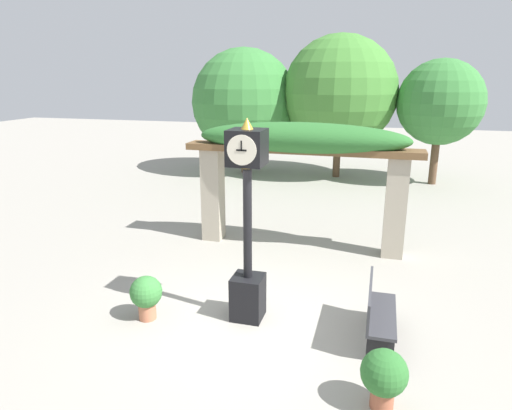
% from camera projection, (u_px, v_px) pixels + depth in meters
% --- Properties ---
extents(ground_plane, '(60.00, 60.00, 0.00)m').
position_uv_depth(ground_plane, '(258.00, 324.00, 7.39)').
color(ground_plane, gray).
extents(pedestal_clock, '(0.54, 0.59, 3.29)m').
position_uv_depth(pedestal_clock, '(248.00, 227.00, 7.18)').
color(pedestal_clock, black).
rests_on(pedestal_clock, ground).
extents(pergola, '(5.27, 1.05, 2.90)m').
position_uv_depth(pergola, '(301.00, 151.00, 10.12)').
color(pergola, '#A89E89').
rests_on(pergola, ground).
extents(potted_plant_near_left, '(0.57, 0.57, 0.77)m').
position_uv_depth(potted_plant_near_left, '(384.00, 375.00, 5.43)').
color(potted_plant_near_left, '#9E563D').
rests_on(potted_plant_near_left, ground).
extents(potted_plant_near_right, '(0.53, 0.53, 0.75)m').
position_uv_depth(potted_plant_near_right, '(146.00, 294.00, 7.44)').
color(potted_plant_near_right, '#B26B4C').
rests_on(potted_plant_near_right, ground).
extents(park_bench, '(0.42, 1.39, 0.89)m').
position_uv_depth(park_bench, '(378.00, 313.00, 6.88)').
color(park_bench, '#38383D').
rests_on(park_bench, ground).
extents(tree_line, '(10.89, 4.34, 5.38)m').
position_uv_depth(tree_line, '(313.00, 98.00, 17.41)').
color(tree_line, brown).
rests_on(tree_line, ground).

